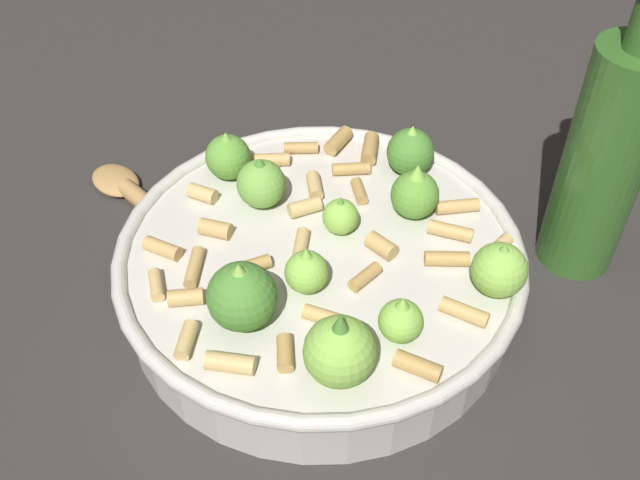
{
  "coord_description": "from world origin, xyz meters",
  "views": [
    {
      "loc": [
        -0.18,
        -0.32,
        0.42
      ],
      "look_at": [
        0.0,
        0.0,
        0.06
      ],
      "focal_mm": 40.85,
      "sensor_mm": 36.0,
      "label": 1
    }
  ],
  "objects": [
    {
      "name": "ground_plane",
      "position": [
        0.0,
        0.0,
        0.0
      ],
      "size": [
        2.4,
        2.4,
        0.0
      ],
      "primitive_type": "plane",
      "color": "#2D2B28"
    },
    {
      "name": "wooden_spoon",
      "position": [
        -0.08,
        0.14,
        0.01
      ],
      "size": [
        0.08,
        0.21,
        0.02
      ],
      "color": "#B2844C",
      "rests_on": "ground"
    },
    {
      "name": "cooking_pan",
      "position": [
        0.0,
        -0.0,
        0.03
      ],
      "size": [
        0.3,
        0.3,
        0.11
      ],
      "color": "beige",
      "rests_on": "ground"
    },
    {
      "name": "olive_oil_bottle",
      "position": [
        0.2,
        -0.06,
        0.1
      ],
      "size": [
        0.06,
        0.06,
        0.24
      ],
      "color": "#336023",
      "rests_on": "ground"
    }
  ]
}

